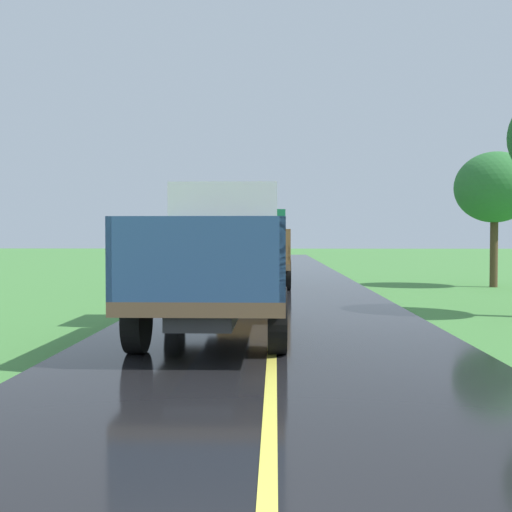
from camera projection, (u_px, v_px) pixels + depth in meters
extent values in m
cube|color=#2D2D30|center=(217.00, 302.00, 10.60)|extent=(0.90, 5.51, 0.24)
cube|color=brown|center=(217.00, 291.00, 10.60)|extent=(2.30, 5.80, 0.20)
cube|color=silver|center=(226.00, 232.00, 12.51)|extent=(2.10, 1.90, 1.90)
cube|color=black|center=(230.00, 217.00, 13.46)|extent=(1.79, 0.02, 0.76)
cube|color=#2D517F|center=(142.00, 255.00, 9.64)|extent=(0.08, 3.85, 1.10)
cube|color=#2D517F|center=(281.00, 255.00, 9.57)|extent=(0.08, 3.85, 1.10)
cube|color=#2D517F|center=(196.00, 259.00, 7.72)|extent=(2.30, 0.08, 1.10)
cube|color=#2D517F|center=(222.00, 252.00, 11.49)|extent=(2.30, 0.08, 1.10)
cylinder|color=black|center=(175.00, 297.00, 12.44)|extent=(0.28, 1.00, 1.00)
cylinder|color=black|center=(277.00, 298.00, 12.37)|extent=(0.28, 1.00, 1.00)
cylinder|color=black|center=(137.00, 320.00, 9.05)|extent=(0.28, 1.00, 1.00)
cylinder|color=black|center=(277.00, 320.00, 8.98)|extent=(0.28, 1.00, 1.00)
ellipsoid|color=#92B036|center=(265.00, 256.00, 11.14)|extent=(0.47, 0.47, 0.37)
ellipsoid|color=#8EB22D|center=(189.00, 238.00, 8.04)|extent=(0.42, 0.41, 0.40)
ellipsoid|color=#95B328|center=(179.00, 258.00, 10.11)|extent=(0.41, 0.52, 0.50)
ellipsoid|color=#84B023|center=(217.00, 258.00, 9.60)|extent=(0.53, 0.54, 0.51)
ellipsoid|color=#92C131|center=(205.00, 257.00, 11.02)|extent=(0.48, 0.48, 0.42)
ellipsoid|color=#95BB28|center=(172.00, 277.00, 10.32)|extent=(0.57, 0.65, 0.39)
ellipsoid|color=#94C32B|center=(246.00, 287.00, 8.40)|extent=(0.51, 0.53, 0.42)
ellipsoid|color=#97C533|center=(254.00, 258.00, 9.79)|extent=(0.52, 0.66, 0.46)
ellipsoid|color=#8CB52D|center=(188.00, 262.00, 8.84)|extent=(0.47, 0.59, 0.42)
cube|color=#2D2D30|center=(256.00, 269.00, 21.67)|extent=(0.90, 5.51, 0.24)
cube|color=brown|center=(256.00, 264.00, 21.67)|extent=(2.30, 5.80, 0.20)
cube|color=#197A4C|center=(258.00, 235.00, 23.58)|extent=(2.10, 1.90, 1.90)
cube|color=black|center=(259.00, 227.00, 24.53)|extent=(1.78, 0.02, 0.76)
cube|color=brown|center=(223.00, 246.00, 20.71)|extent=(0.08, 3.85, 1.10)
cube|color=brown|center=(288.00, 246.00, 20.64)|extent=(0.08, 3.85, 1.10)
cube|color=brown|center=(254.00, 247.00, 18.79)|extent=(2.30, 0.08, 1.10)
cube|color=brown|center=(257.00, 245.00, 22.56)|extent=(2.30, 0.08, 1.10)
cylinder|color=black|center=(231.00, 269.00, 23.51)|extent=(0.28, 1.00, 1.00)
cylinder|color=black|center=(285.00, 269.00, 23.44)|extent=(0.28, 1.00, 1.00)
cylinder|color=black|center=(223.00, 275.00, 20.12)|extent=(0.28, 1.00, 1.00)
cylinder|color=black|center=(287.00, 275.00, 20.05)|extent=(0.28, 1.00, 1.00)
ellipsoid|color=#84C625|center=(268.00, 237.00, 19.86)|extent=(0.59, 0.60, 0.49)
ellipsoid|color=#9ABB25|center=(244.00, 249.00, 19.37)|extent=(0.47, 0.50, 0.41)
ellipsoid|color=#8BBE32|center=(267.00, 255.00, 22.28)|extent=(0.51, 0.53, 0.39)
ellipsoid|color=#98BC1E|center=(236.00, 239.00, 20.91)|extent=(0.58, 0.61, 0.42)
ellipsoid|color=#94B221|center=(266.00, 239.00, 20.27)|extent=(0.43, 0.52, 0.41)
ellipsoid|color=#8AB333|center=(281.00, 256.00, 21.67)|extent=(0.43, 0.48, 0.51)
ellipsoid|color=#9BC534|center=(256.00, 248.00, 19.37)|extent=(0.43, 0.40, 0.41)
cylinder|color=#4C3823|center=(494.00, 253.00, 22.13)|extent=(0.28, 0.28, 2.51)
ellipsoid|color=#2D7033|center=(495.00, 187.00, 22.06)|extent=(2.87, 2.87, 2.58)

